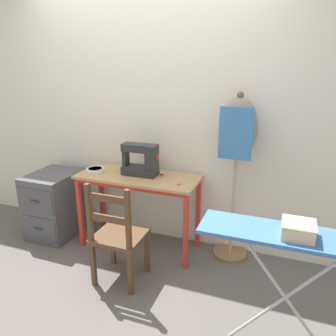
% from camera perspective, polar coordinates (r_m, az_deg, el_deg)
% --- Properties ---
extents(ground_plane, '(14.00, 14.00, 0.00)m').
position_cam_1_polar(ground_plane, '(3.26, -6.74, -15.23)').
color(ground_plane, '#5B5651').
extents(wall_back, '(10.00, 0.05, 2.55)m').
position_cam_1_polar(wall_back, '(3.26, -3.19, 9.06)').
color(wall_back, silver).
rests_on(wall_back, ground_plane).
extents(sewing_table, '(1.17, 0.48, 0.75)m').
position_cam_1_polar(sewing_table, '(3.14, -5.31, -3.17)').
color(sewing_table, tan).
rests_on(sewing_table, ground_plane).
extents(sewing_machine, '(0.35, 0.17, 0.32)m').
position_cam_1_polar(sewing_machine, '(3.09, -4.55, 1.27)').
color(sewing_machine, '#28282D').
rests_on(sewing_machine, sewing_table).
extents(fabric_bowl, '(0.17, 0.17, 0.04)m').
position_cam_1_polar(fabric_bowl, '(3.26, -12.54, -0.39)').
color(fabric_bowl, silver).
rests_on(fabric_bowl, sewing_table).
extents(scissors, '(0.13, 0.05, 0.01)m').
position_cam_1_polar(scissors, '(2.88, 2.44, -2.92)').
color(scissors, silver).
rests_on(scissors, sewing_table).
extents(thread_spool_near_machine, '(0.04, 0.04, 0.04)m').
position_cam_1_polar(thread_spool_near_machine, '(3.09, -1.02, -1.12)').
color(thread_spool_near_machine, purple).
rests_on(thread_spool_near_machine, sewing_table).
extents(wooden_chair, '(0.40, 0.38, 0.90)m').
position_cam_1_polar(wooden_chair, '(2.77, -8.73, -11.70)').
color(wooden_chair, '#513823').
rests_on(wooden_chair, ground_plane).
extents(filing_cabinet, '(0.44, 0.57, 0.68)m').
position_cam_1_polar(filing_cabinet, '(3.70, -19.04, -5.95)').
color(filing_cabinet, '#4C4C51').
rests_on(filing_cabinet, ground_plane).
extents(dress_form, '(0.33, 0.32, 1.55)m').
position_cam_1_polar(dress_form, '(2.89, 11.99, 4.98)').
color(dress_form, '#846647').
rests_on(dress_form, ground_plane).
extents(ironing_board, '(1.07, 0.30, 0.85)m').
position_cam_1_polar(ironing_board, '(2.06, 20.90, -12.02)').
color(ironing_board, '#3D6BAD').
rests_on(ironing_board, ground_plane).
extents(storage_box, '(0.18, 0.18, 0.09)m').
position_cam_1_polar(storage_box, '(1.99, 21.74, -9.95)').
color(storage_box, beige).
rests_on(storage_box, ironing_board).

